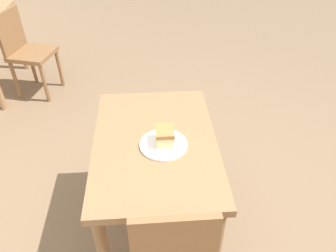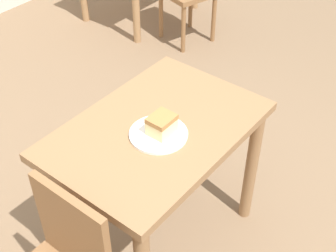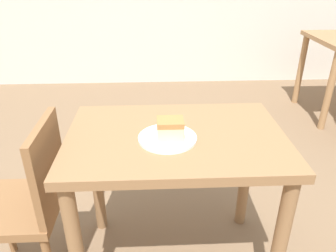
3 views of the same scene
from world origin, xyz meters
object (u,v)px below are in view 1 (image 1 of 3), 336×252
Objects in this scene: chair_far_corner at (26,50)px; plate at (163,145)px; dining_table_near at (156,160)px; cake_slice at (165,136)px.

chair_far_corner is 2.19m from plate.
cake_slice reaches higher than dining_table_near.
plate is (-1.80, -1.22, 0.29)m from chair_far_corner.
chair_far_corner is at bearing 34.37° from cake_slice.
cake_slice is (-1.79, -1.22, 0.34)m from chair_far_corner.
dining_table_near is at bearing -130.00° from chair_far_corner.
cake_slice is at bearing -118.56° from dining_table_near.
cake_slice reaches higher than plate.
dining_table_near is 2.12m from chair_far_corner.
dining_table_near is 8.61× the size of cake_slice.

